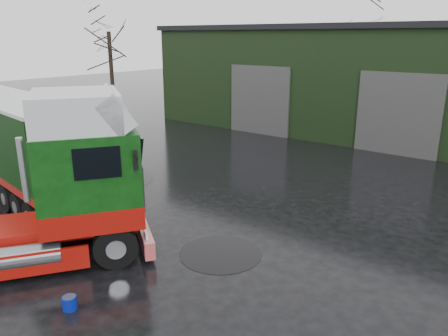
# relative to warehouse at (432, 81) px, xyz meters

# --- Properties ---
(ground) EXTENTS (100.00, 100.00, 0.00)m
(ground) POSITION_rel_warehouse_xyz_m (-2.00, -20.00, -3.16)
(ground) COLOR black
(warehouse) EXTENTS (32.40, 12.40, 6.30)m
(warehouse) POSITION_rel_warehouse_xyz_m (0.00, 0.00, 0.00)
(warehouse) COLOR black
(warehouse) RESTS_ON ground
(hero_tractor) EXTENTS (6.48, 7.52, 4.39)m
(hero_tractor) POSITION_rel_warehouse_xyz_m (-4.51, -23.00, -0.96)
(hero_tractor) COLOR #0B380C
(hero_tractor) RESTS_ON ground
(trailer_left) EXTENTS (11.85, 4.15, 3.61)m
(trailer_left) POSITION_rel_warehouse_xyz_m (-10.64, -20.00, -1.35)
(trailer_left) COLOR silver
(trailer_left) RESTS_ON ground
(wash_bucket) EXTENTS (0.41, 0.41, 0.29)m
(wash_bucket) POSITION_rel_warehouse_xyz_m (-1.54, -23.41, -3.01)
(wash_bucket) COLOR #061690
(wash_bucket) RESTS_ON ground
(tree_left) EXTENTS (4.40, 4.40, 8.50)m
(tree_left) POSITION_rel_warehouse_xyz_m (-19.00, -8.00, 1.09)
(tree_left) COLOR black
(tree_left) RESTS_ON ground
(tree_back_a) EXTENTS (4.40, 4.40, 9.50)m
(tree_back_a) POSITION_rel_warehouse_xyz_m (-8.00, 10.00, 1.59)
(tree_back_a) COLOR black
(tree_back_a) RESTS_ON ground
(puddle_1) EXTENTS (2.25, 2.25, 0.01)m
(puddle_1) POSITION_rel_warehouse_xyz_m (-0.49, -19.46, -3.15)
(puddle_1) COLOR black
(puddle_1) RESTS_ON ground
(puddle_2) EXTENTS (3.99, 3.99, 0.01)m
(puddle_2) POSITION_rel_warehouse_xyz_m (-8.21, -17.30, -3.15)
(puddle_2) COLOR black
(puddle_2) RESTS_ON ground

